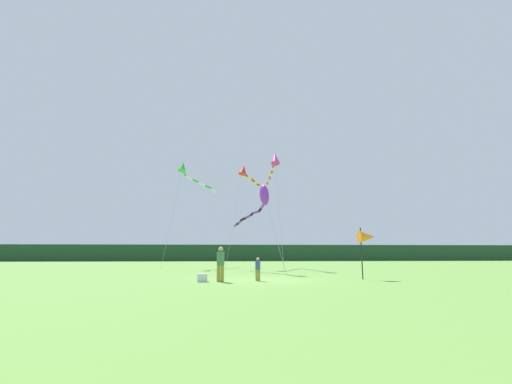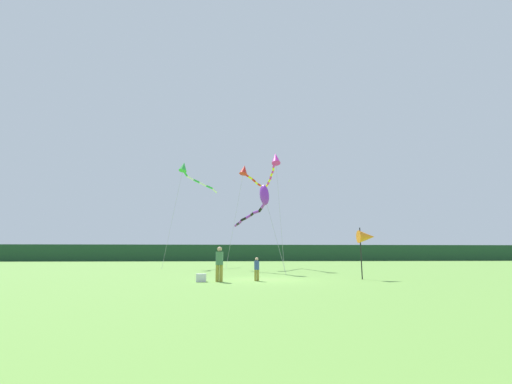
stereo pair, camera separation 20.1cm
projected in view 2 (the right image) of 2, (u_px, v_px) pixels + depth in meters
The scene contains 10 objects.
ground_plane at pixel (264, 280), 18.24m from camera, with size 120.00×120.00×0.00m, color #6B9E42.
distant_treeline at pixel (241, 253), 62.69m from camera, with size 108.00×3.45×2.84m, color #1E4228.
person_adult at pixel (219, 262), 17.19m from camera, with size 0.37×0.37×1.70m.
person_child at pixel (257, 268), 17.62m from camera, with size 0.26×0.26×1.17m.
cooler_box at pixel (201, 278), 17.08m from camera, with size 0.47×0.43×0.38m, color silver.
banner_flag_pole at pixel (366, 237), 19.00m from camera, with size 0.90×0.70×2.76m.
kite_green at pixel (188, 172), 35.72m from camera, with size 4.49×7.77×10.51m.
kite_red at pixel (247, 173), 34.44m from camera, with size 4.46×6.26×9.99m.
kite_magenta at pixel (275, 162), 33.12m from camera, with size 0.91×9.40×10.87m.
kite_purple at pixel (261, 200), 25.96m from camera, with size 3.28×7.82×6.48m.
Camera 2 is at (-1.75, -18.68, 1.39)m, focal length 24.44 mm.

